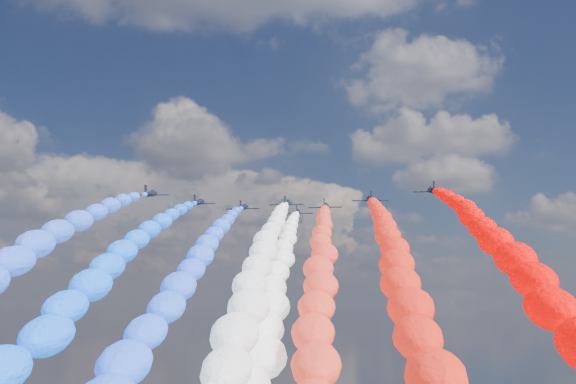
# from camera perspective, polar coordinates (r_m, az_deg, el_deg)

# --- Properties ---
(jet_0) EXTENTS (8.18, 11.14, 4.34)m
(jet_0) POSITION_cam_1_polar(r_m,az_deg,el_deg) (146.97, -11.66, -0.16)
(jet_0) COLOR black
(trail_0) EXTENTS (5.52, 96.86, 37.51)m
(trail_0) POSITION_cam_1_polar(r_m,az_deg,el_deg) (97.97, -19.82, -5.12)
(trail_0) COLOR blue
(jet_1) EXTENTS (8.40, 11.30, 4.34)m
(jet_1) POSITION_cam_1_polar(r_m,az_deg,el_deg) (157.59, -7.64, -0.90)
(jet_1) COLOR black
(trail_1) EXTENTS (5.52, 96.86, 37.51)m
(trail_1) POSITION_cam_1_polar(r_m,az_deg,el_deg) (107.38, -13.16, -5.77)
(trail_1) COLOR #115BFF
(jet_2) EXTENTS (8.56, 11.41, 4.34)m
(jet_2) POSITION_cam_1_polar(r_m,az_deg,el_deg) (164.84, -3.83, -1.34)
(jet_2) COLOR black
(trail_2) EXTENTS (5.52, 96.86, 37.51)m
(trail_2) POSITION_cam_1_polar(r_m,az_deg,el_deg) (113.85, -7.30, -6.14)
(trail_2) COLOR blue
(jet_3) EXTENTS (8.66, 11.48, 4.34)m
(jet_3) POSITION_cam_1_polar(r_m,az_deg,el_deg) (157.82, -0.08, -0.99)
(jet_3) COLOR black
(trail_3) EXTENTS (5.52, 96.86, 37.51)m
(trail_3) POSITION_cam_1_polar(r_m,az_deg,el_deg) (106.29, -1.94, -5.98)
(trail_3) COLOR white
(jet_4) EXTENTS (8.07, 11.06, 4.34)m
(jet_4) POSITION_cam_1_polar(r_m,az_deg,el_deg) (173.05, 0.81, -1.75)
(jet_4) COLOR black
(trail_4) EXTENTS (5.52, 96.86, 37.51)m
(trail_4) POSITION_cam_1_polar(r_m,az_deg,el_deg) (121.58, -0.44, -6.43)
(trail_4) COLOR white
(jet_5) EXTENTS (8.73, 11.53, 4.34)m
(jet_5) POSITION_cam_1_polar(r_m,az_deg,el_deg) (162.42, 3.20, -1.22)
(jet_5) COLOR black
(trail_5) EXTENTS (5.52, 96.86, 37.51)m
(trail_5) POSITION_cam_1_polar(r_m,az_deg,el_deg) (110.77, 2.96, -6.11)
(trail_5) COLOR red
(jet_6) EXTENTS (8.24, 11.18, 4.34)m
(jet_6) POSITION_cam_1_polar(r_m,az_deg,el_deg) (152.73, 7.00, -0.64)
(jet_6) COLOR black
(trail_6) EXTENTS (5.52, 96.86, 37.51)m
(trail_6) POSITION_cam_1_polar(r_m,az_deg,el_deg) (101.10, 8.71, -5.69)
(trail_6) COLOR red
(jet_7) EXTENTS (8.53, 11.39, 4.34)m
(jet_7) POSITION_cam_1_polar(r_m,az_deg,el_deg) (142.82, 12.18, 0.13)
(jet_7) COLOR black
(trail_7) EXTENTS (5.52, 96.86, 37.51)m
(trail_7) POSITION_cam_1_polar(r_m,az_deg,el_deg) (91.81, 17.02, -5.01)
(trail_7) COLOR #F80000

